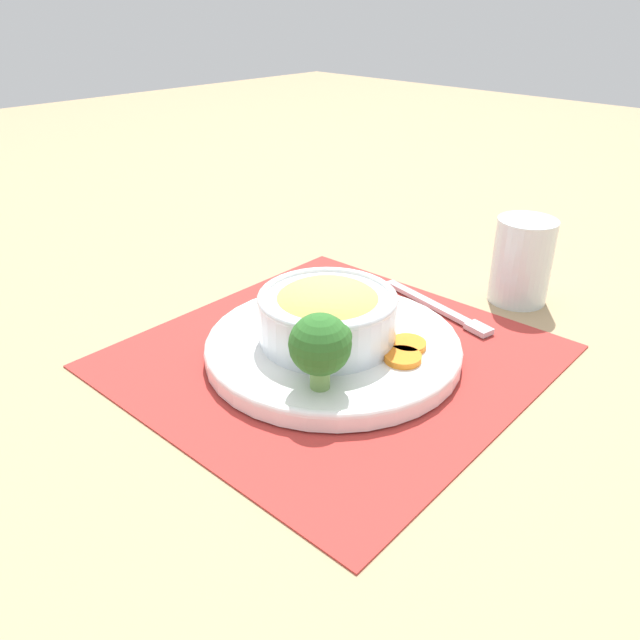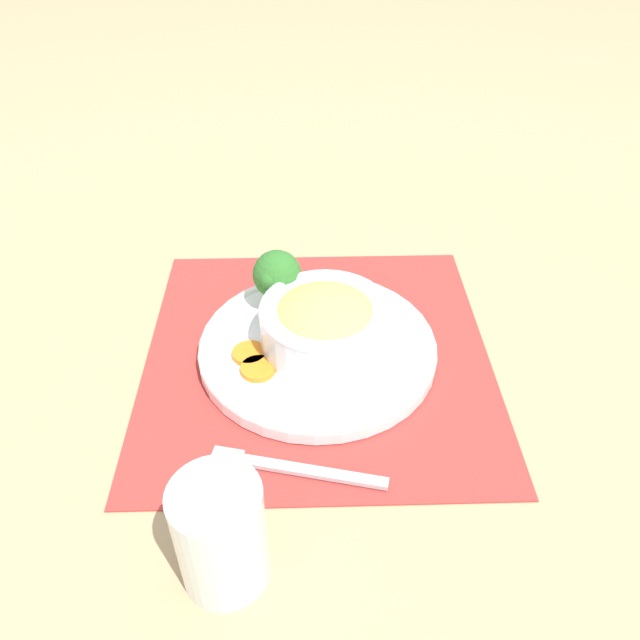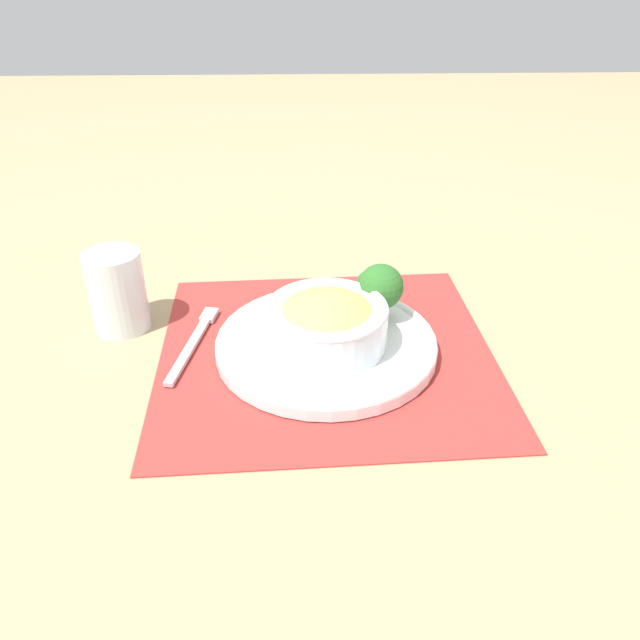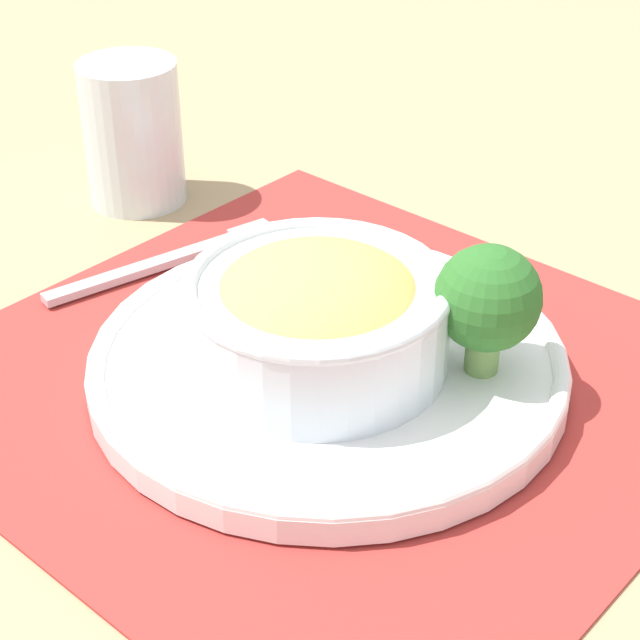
{
  "view_description": "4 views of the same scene",
  "coord_description": "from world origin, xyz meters",
  "px_view_note": "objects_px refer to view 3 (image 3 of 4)",
  "views": [
    {
      "loc": [
        0.45,
        0.42,
        0.37
      ],
      "look_at": [
        0.01,
        -0.02,
        0.04
      ],
      "focal_mm": 35.0,
      "sensor_mm": 36.0,
      "label": 1
    },
    {
      "loc": [
        -0.57,
        -0.01,
        0.52
      ],
      "look_at": [
        0.01,
        -0.0,
        0.05
      ],
      "focal_mm": 35.0,
      "sensor_mm": 36.0,
      "label": 2
    },
    {
      "loc": [
        -0.03,
        -0.68,
        0.47
      ],
      "look_at": [
        -0.01,
        -0.0,
        0.05
      ],
      "focal_mm": 35.0,
      "sensor_mm": 36.0,
      "label": 3
    },
    {
      "loc": [
        0.36,
        -0.38,
        0.39
      ],
      "look_at": [
        -0.0,
        -0.0,
        0.05
      ],
      "focal_mm": 60.0,
      "sensor_mm": 36.0,
      "label": 4
    }
  ],
  "objects_px": {
    "bowl": "(323,321)",
    "water_glass": "(118,295)",
    "broccoli_floret": "(380,287)",
    "fork": "(197,336)"
  },
  "relations": [
    {
      "from": "broccoli_floret",
      "to": "water_glass",
      "type": "relative_size",
      "value": 0.71
    },
    {
      "from": "bowl",
      "to": "broccoli_floret",
      "type": "distance_m",
      "value": 0.1
    },
    {
      "from": "bowl",
      "to": "broccoli_floret",
      "type": "relative_size",
      "value": 1.94
    },
    {
      "from": "broccoli_floret",
      "to": "fork",
      "type": "bearing_deg",
      "value": -175.82
    },
    {
      "from": "water_glass",
      "to": "fork",
      "type": "relative_size",
      "value": 0.62
    },
    {
      "from": "bowl",
      "to": "water_glass",
      "type": "height_order",
      "value": "water_glass"
    },
    {
      "from": "water_glass",
      "to": "fork",
      "type": "distance_m",
      "value": 0.12
    },
    {
      "from": "fork",
      "to": "water_glass",
      "type": "bearing_deg",
      "value": 170.1
    },
    {
      "from": "broccoli_floret",
      "to": "water_glass",
      "type": "height_order",
      "value": "water_glass"
    },
    {
      "from": "broccoli_floret",
      "to": "fork",
      "type": "relative_size",
      "value": 0.44
    }
  ]
}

